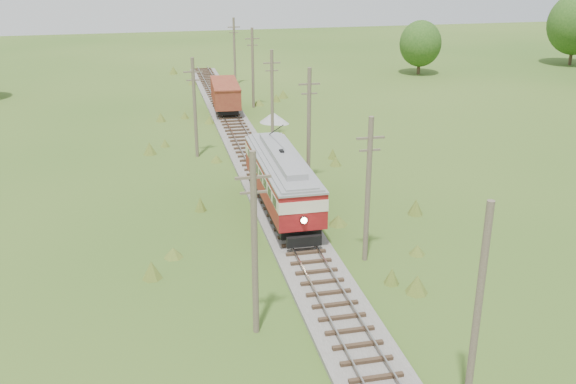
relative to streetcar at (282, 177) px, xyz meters
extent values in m
cube|color=#605B54|center=(0.00, 8.23, -2.60)|extent=(3.60, 96.00, 0.25)
cube|color=#726659|center=(-0.72, 8.23, -2.24)|extent=(0.08, 96.00, 0.17)
cube|color=#726659|center=(0.72, 8.23, -2.24)|extent=(0.08, 96.00, 0.17)
cube|color=#2D2116|center=(0.00, 8.23, -2.39)|extent=(2.40, 96.00, 0.16)
cube|color=black|center=(0.00, 0.00, -1.69)|extent=(2.59, 11.63, 0.47)
cube|color=maroon|center=(0.00, 0.00, -0.64)|extent=(3.04, 12.64, 1.16)
cube|color=beige|center=(0.00, 0.00, 0.31)|extent=(3.07, 12.70, 0.74)
cube|color=black|center=(0.00, 0.00, 0.31)|extent=(3.09, 12.14, 0.58)
cube|color=maroon|center=(0.00, 0.00, 0.84)|extent=(3.04, 12.64, 0.32)
cube|color=gray|center=(0.00, 0.00, 1.18)|extent=(3.10, 12.77, 0.40)
cube|color=gray|center=(0.00, 0.00, 1.54)|extent=(1.39, 9.47, 0.42)
sphere|color=#FFF2BF|center=(-0.05, -6.39, -0.48)|extent=(0.38, 0.38, 0.38)
cylinder|color=black|center=(0.01, 1.90, 2.73)|extent=(0.10, 4.90, 2.03)
cylinder|color=black|center=(-0.82, -4.77, -1.74)|extent=(0.13, 0.84, 0.84)
cylinder|color=black|center=(0.75, -4.78, -1.74)|extent=(0.13, 0.84, 0.84)
cylinder|color=black|center=(-0.75, 4.78, -1.74)|extent=(0.13, 0.84, 0.84)
cylinder|color=black|center=(0.82, 4.77, -1.74)|extent=(0.13, 0.84, 0.84)
cube|color=black|center=(0.00, 29.36, -1.80)|extent=(2.57, 7.61, 0.52)
cube|color=maroon|center=(0.00, 29.36, -0.50)|extent=(3.16, 8.47, 2.08)
cube|color=maroon|center=(0.00, 29.36, 0.60)|extent=(3.22, 8.64, 0.12)
cylinder|color=black|center=(-0.92, 26.91, -1.74)|extent=(0.17, 0.84, 0.83)
cylinder|color=black|center=(0.64, 26.82, -1.74)|extent=(0.17, 0.84, 0.83)
cylinder|color=black|center=(-0.64, 31.90, -1.74)|extent=(0.17, 0.84, 0.83)
cylinder|color=black|center=(0.92, 31.81, -1.74)|extent=(0.17, 0.84, 0.83)
cone|color=gray|center=(4.29, 24.31, -2.19)|extent=(2.82, 2.82, 1.06)
cone|color=gray|center=(5.00, 23.43, -2.41)|extent=(1.59, 1.59, 0.62)
cylinder|color=brown|center=(3.10, -20.77, 1.68)|extent=(0.30, 0.30, 8.80)
cylinder|color=brown|center=(3.30, -7.77, 1.58)|extent=(0.30, 0.30, 8.60)
cube|color=brown|center=(3.30, -7.77, 4.68)|extent=(1.60, 0.12, 0.12)
cube|color=brown|center=(3.30, -7.77, 3.98)|extent=(1.20, 0.10, 0.10)
cylinder|color=brown|center=(3.20, 5.23, 1.78)|extent=(0.30, 0.30, 9.00)
cube|color=brown|center=(3.20, 5.23, 5.08)|extent=(1.60, 0.12, 0.12)
cube|color=brown|center=(3.20, 5.23, 4.38)|extent=(1.20, 0.10, 0.10)
cylinder|color=brown|center=(3.00, 18.23, 1.48)|extent=(0.30, 0.30, 8.40)
cube|color=brown|center=(3.00, 18.23, 4.48)|extent=(1.60, 0.12, 0.12)
cube|color=brown|center=(3.00, 18.23, 3.78)|extent=(1.20, 0.10, 0.10)
cylinder|color=brown|center=(3.40, 31.23, 1.73)|extent=(0.30, 0.30, 8.90)
cube|color=brown|center=(3.40, 31.23, 4.98)|extent=(1.60, 0.12, 0.12)
cube|color=brown|center=(3.40, 31.23, 4.28)|extent=(1.20, 0.10, 0.10)
cylinder|color=brown|center=(3.20, 44.23, 1.63)|extent=(0.30, 0.30, 8.70)
cube|color=brown|center=(3.20, 44.23, 4.78)|extent=(1.60, 0.12, 0.12)
cube|color=brown|center=(3.20, 44.23, 4.08)|extent=(1.20, 0.10, 0.10)
cylinder|color=brown|center=(-4.20, -13.77, 1.78)|extent=(0.30, 0.30, 9.00)
cube|color=brown|center=(-4.20, -13.77, 5.08)|extent=(1.60, 0.12, 0.12)
cube|color=brown|center=(-4.20, -13.77, 4.38)|extent=(1.20, 0.10, 0.10)
cylinder|color=brown|center=(-4.50, 14.23, 1.58)|extent=(0.30, 0.30, 8.60)
cube|color=brown|center=(-4.50, 14.23, 4.68)|extent=(1.60, 0.12, 0.12)
cube|color=brown|center=(-4.50, 14.23, 3.98)|extent=(1.20, 0.10, 0.10)
cylinder|color=#38281C|center=(56.00, 48.23, -0.92)|extent=(0.50, 0.50, 3.60)
ellipsoid|color=#1D4414|center=(56.00, 48.23, 3.48)|extent=(8.40, 8.40, 9.24)
cylinder|color=#38281C|center=(30.00, 46.23, -1.46)|extent=(0.50, 0.50, 2.52)
ellipsoid|color=#1D4414|center=(30.00, 46.23, 1.62)|extent=(5.88, 5.88, 6.47)
camera|label=1|loc=(-8.44, -39.60, 14.41)|focal=40.00mm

